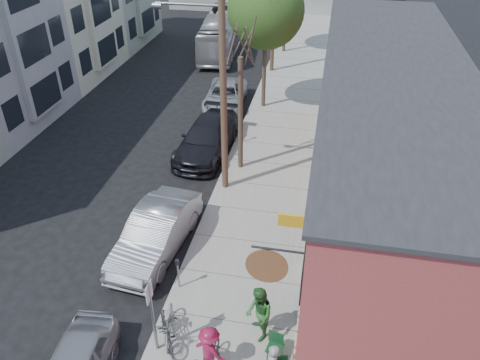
% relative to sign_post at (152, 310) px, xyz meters
% --- Properties ---
extents(ground, '(120.00, 120.00, 0.00)m').
position_rel_sign_post_xyz_m(ground, '(-2.35, 3.43, -1.83)').
color(ground, black).
extents(sidewalk, '(4.50, 58.00, 0.15)m').
position_rel_sign_post_xyz_m(sidewalk, '(1.90, 14.43, -1.76)').
color(sidewalk, gray).
rests_on(sidewalk, ground).
extents(cafe_building, '(6.60, 20.20, 6.61)m').
position_rel_sign_post_xyz_m(cafe_building, '(6.64, 8.42, 1.47)').
color(cafe_building, '#9B3B39').
rests_on(cafe_building, ground).
extents(apartment_row, '(6.30, 32.00, 9.00)m').
position_rel_sign_post_xyz_m(apartment_row, '(-14.20, 17.43, 2.67)').
color(apartment_row, '#9AA58C').
rests_on(apartment_row, ground).
extents(sign_post, '(0.07, 0.45, 2.80)m').
position_rel_sign_post_xyz_m(sign_post, '(0.00, 0.00, 0.00)').
color(sign_post, slate).
rests_on(sign_post, sidewalk).
extents(parking_meter_near, '(0.14, 0.14, 1.24)m').
position_rel_sign_post_xyz_m(parking_meter_near, '(-0.10, 2.56, -0.85)').
color(parking_meter_near, slate).
rests_on(parking_meter_near, sidewalk).
extents(parking_meter_far, '(0.14, 0.14, 1.24)m').
position_rel_sign_post_xyz_m(parking_meter_far, '(-0.10, 13.27, -0.85)').
color(parking_meter_far, slate).
rests_on(parking_meter_far, sidewalk).
extents(utility_pole_near, '(3.57, 0.28, 10.00)m').
position_rel_sign_post_xyz_m(utility_pole_near, '(0.04, 9.01, 3.58)').
color(utility_pole_near, '#503A28').
rests_on(utility_pole_near, sidewalk).
extents(tree_bare, '(0.24, 0.24, 5.50)m').
position_rel_sign_post_xyz_m(tree_bare, '(0.45, 10.85, 1.07)').
color(tree_bare, '#44392C').
rests_on(tree_bare, sidewalk).
extents(tree_leafy_mid, '(4.31, 4.31, 7.90)m').
position_rel_sign_post_xyz_m(tree_leafy_mid, '(0.45, 18.22, 4.05)').
color(tree_leafy_mid, '#44392C').
rests_on(tree_leafy_mid, sidewalk).
extents(patio_chair_a, '(0.59, 0.59, 0.88)m').
position_rel_sign_post_xyz_m(patio_chair_a, '(3.53, 0.35, -1.24)').
color(patio_chair_a, '#113C1D').
rests_on(patio_chair_a, sidewalk).
extents(patron_green, '(1.05, 1.16, 1.94)m').
position_rel_sign_post_xyz_m(patron_green, '(2.93, 1.06, -0.71)').
color(patron_green, '#276328').
rests_on(patron_green, sidewalk).
extents(cyclist, '(1.21, 0.98, 1.64)m').
position_rel_sign_post_xyz_m(cyclist, '(1.76, -0.34, -0.86)').
color(cyclist, maroon).
rests_on(cyclist, sidewalk).
extents(cyclist_bike, '(0.70, 1.68, 0.86)m').
position_rel_sign_post_xyz_m(cyclist_bike, '(1.76, -0.34, -1.25)').
color(cyclist_bike, black).
rests_on(cyclist_bike, sidewalk).
extents(parked_bike_a, '(1.31, 1.75, 1.05)m').
position_rel_sign_post_xyz_m(parked_bike_a, '(0.23, 0.27, -1.16)').
color(parked_bike_a, black).
rests_on(parked_bike_a, sidewalk).
extents(parked_bike_b, '(1.05, 1.90, 0.95)m').
position_rel_sign_post_xyz_m(parked_bike_b, '(0.22, 0.58, -1.21)').
color(parked_bike_b, slate).
rests_on(parked_bike_b, sidewalk).
extents(car_1, '(2.32, 5.33, 1.71)m').
position_rel_sign_post_xyz_m(car_1, '(-1.55, 4.40, -0.98)').
color(car_1, '#999AA0').
rests_on(car_1, ground).
extents(car_2, '(2.70, 5.88, 1.67)m').
position_rel_sign_post_xyz_m(car_2, '(-1.55, 12.16, -1.00)').
color(car_2, black).
rests_on(car_2, ground).
extents(car_3, '(2.66, 5.21, 1.41)m').
position_rel_sign_post_xyz_m(car_3, '(-1.93, 18.07, -1.13)').
color(car_3, '#AEB2B6').
rests_on(car_3, ground).
extents(bus, '(3.52, 10.64, 2.91)m').
position_rel_sign_post_xyz_m(bus, '(-4.64, 28.67, -0.38)').
color(bus, silver).
rests_on(bus, ground).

